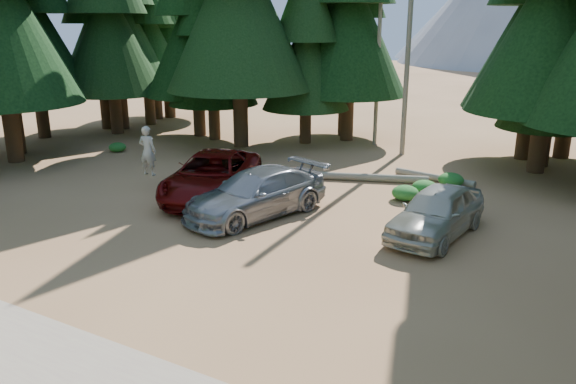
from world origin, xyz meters
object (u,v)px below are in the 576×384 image
(red_pickup, at_px, (212,176))
(silver_minivan_right, at_px, (437,212))
(log_mid, at_px, (434,177))
(frisbee_player, at_px, (148,151))
(silver_minivan_center, at_px, (256,193))
(log_left, at_px, (262,177))
(log_right, at_px, (367,177))

(red_pickup, relative_size, silver_minivan_right, 1.32)
(red_pickup, relative_size, log_mid, 1.70)
(red_pickup, xyz_separation_m, frisbee_player, (-2.81, -0.31, 0.69))
(silver_minivan_center, distance_m, log_left, 4.24)
(red_pickup, height_order, log_mid, red_pickup)
(red_pickup, bearing_deg, frisbee_player, 166.67)
(frisbee_player, bearing_deg, log_right, -154.10)
(red_pickup, distance_m, log_right, 6.42)
(silver_minivan_center, xyz_separation_m, log_mid, (4.11, 7.17, -0.63))
(red_pickup, height_order, log_left, red_pickup)
(frisbee_player, xyz_separation_m, log_mid, (9.48, 6.49, -1.37))
(log_mid, bearing_deg, log_left, -140.14)
(red_pickup, distance_m, silver_minivan_right, 8.33)
(log_right, bearing_deg, frisbee_player, -163.75)
(silver_minivan_center, bearing_deg, log_right, 91.41)
(log_mid, xyz_separation_m, log_right, (-2.41, -1.41, 0.02))
(silver_minivan_center, relative_size, log_left, 1.16)
(silver_minivan_right, relative_size, frisbee_player, 2.28)
(silver_minivan_right, relative_size, log_mid, 1.29)
(red_pickup, distance_m, frisbee_player, 2.92)
(silver_minivan_right, distance_m, log_left, 8.26)
(silver_minivan_right, relative_size, log_left, 0.97)
(silver_minivan_center, height_order, log_mid, silver_minivan_center)
(red_pickup, xyz_separation_m, silver_minivan_right, (8.33, 0.09, -0.06))
(silver_minivan_right, height_order, log_mid, silver_minivan_right)
(log_mid, bearing_deg, silver_minivan_center, -109.61)
(silver_minivan_center, bearing_deg, log_mid, 78.03)
(log_right, bearing_deg, red_pickup, -151.19)
(frisbee_player, relative_size, log_mid, 0.57)
(frisbee_player, height_order, log_mid, frisbee_player)
(log_left, xyz_separation_m, log_right, (3.74, 2.09, -0.01))
(red_pickup, relative_size, silver_minivan_center, 1.10)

